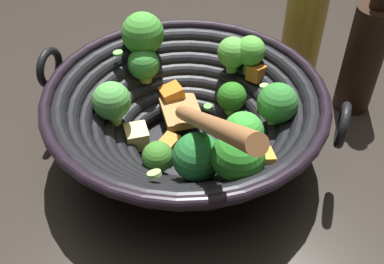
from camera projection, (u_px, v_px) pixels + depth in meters
name	position (u px, v px, depth m)	size (l,w,h in m)	color
ground_plane	(186.00, 153.00, 0.63)	(4.00, 4.00, 0.00)	#28231E
wok	(187.00, 113.00, 0.58)	(0.36, 0.40, 0.23)	black
soy_sauce_bottle	(364.00, 55.00, 0.65)	(0.05, 0.05, 0.21)	black
cooking_oil_bottle	(304.00, 24.00, 0.72)	(0.06, 0.06, 0.20)	gold
garlic_bulb	(134.00, 42.00, 0.80)	(0.04, 0.04, 0.04)	silver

